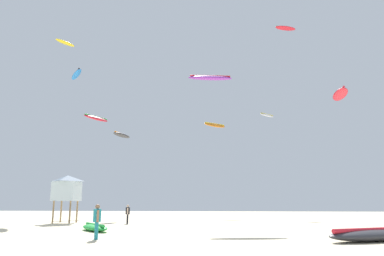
% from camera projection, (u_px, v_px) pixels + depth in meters
% --- Properties ---
extents(person_foreground, '(0.38, 0.51, 1.69)m').
position_uv_depth(person_foreground, '(97.00, 219.00, 17.54)').
color(person_foreground, teal).
rests_on(person_foreground, ground).
extents(person_midground, '(0.36, 0.51, 1.57)m').
position_uv_depth(person_midground, '(128.00, 213.00, 29.98)').
color(person_midground, black).
rests_on(person_midground, ground).
extents(kite_grounded_near, '(3.17, 3.73, 0.46)m').
position_uv_depth(kite_grounded_near, '(95.00, 227.00, 22.41)').
color(kite_grounded_near, green).
rests_on(kite_grounded_near, ground).
extents(kite_grounded_mid, '(5.22, 3.62, 0.63)m').
position_uv_depth(kite_grounded_mid, '(373.00, 235.00, 16.61)').
color(kite_grounded_mid, '#2D2D33').
rests_on(kite_grounded_mid, ground).
extents(lifeguard_tower, '(2.30, 2.30, 4.15)m').
position_uv_depth(lifeguard_tower, '(67.00, 188.00, 31.70)').
color(lifeguard_tower, '#8C704C').
rests_on(lifeguard_tower, ground).
extents(kite_aloft_0, '(1.67, 3.54, 0.41)m').
position_uv_depth(kite_aloft_0, '(122.00, 135.00, 40.74)').
color(kite_aloft_0, '#2D2D33').
extents(kite_aloft_1, '(1.72, 4.30, 0.58)m').
position_uv_depth(kite_aloft_1, '(340.00, 94.00, 34.22)').
color(kite_aloft_1, red).
extents(kite_aloft_2, '(3.06, 4.33, 0.95)m').
position_uv_depth(kite_aloft_2, '(96.00, 118.00, 49.10)').
color(kite_aloft_2, red).
extents(kite_aloft_3, '(2.41, 2.38, 0.62)m').
position_uv_depth(kite_aloft_3, '(267.00, 115.00, 46.71)').
color(kite_aloft_3, white).
extents(kite_aloft_4, '(2.41, 3.18, 0.35)m').
position_uv_depth(kite_aloft_4, '(65.00, 43.00, 52.48)').
color(kite_aloft_4, yellow).
extents(kite_aloft_5, '(3.19, 1.86, 0.47)m').
position_uv_depth(kite_aloft_5, '(285.00, 28.00, 49.75)').
color(kite_aloft_5, red).
extents(kite_aloft_6, '(4.21, 1.83, 0.66)m').
position_uv_depth(kite_aloft_6, '(210.00, 78.00, 32.83)').
color(kite_aloft_6, purple).
extents(kite_aloft_7, '(2.93, 3.79, 0.89)m').
position_uv_depth(kite_aloft_7, '(76.00, 74.00, 42.37)').
color(kite_aloft_7, blue).
extents(kite_aloft_8, '(3.44, 3.10, 0.92)m').
position_uv_depth(kite_aloft_8, '(215.00, 125.00, 49.61)').
color(kite_aloft_8, orange).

